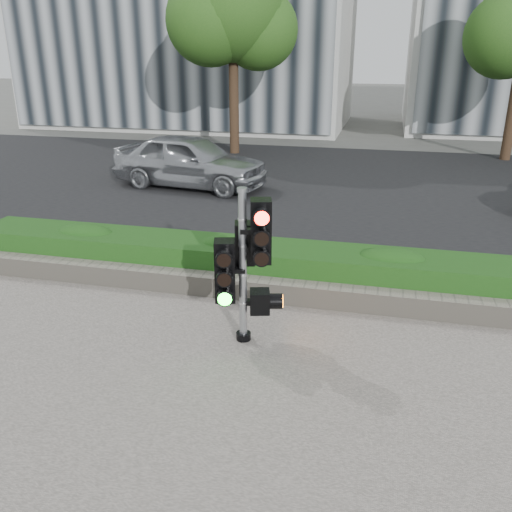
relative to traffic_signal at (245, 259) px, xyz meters
name	(u,v)px	position (x,y,z in m)	size (l,w,h in m)	color
ground	(268,367)	(0.45, -0.60, -1.23)	(120.00, 120.00, 0.00)	#51514C
road	(340,186)	(0.45, 9.40, -1.22)	(60.00, 13.00, 0.02)	black
curb	(305,271)	(0.45, 2.55, -1.17)	(60.00, 0.25, 0.12)	gray
stone_wall	(293,292)	(0.45, 1.30, -1.03)	(12.00, 0.32, 0.34)	gray
hedge	(300,268)	(0.45, 1.95, -0.86)	(12.00, 1.00, 0.68)	#357624
tree_left	(233,12)	(-4.07, 13.96, 3.81)	(4.61, 4.03, 7.34)	black
traffic_signal	(245,259)	(0.00, 0.00, 0.00)	(0.79, 0.66, 2.18)	black
car_silver	(190,161)	(-3.81, 8.26, -0.45)	(1.81, 4.51, 1.54)	#A2A4A9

